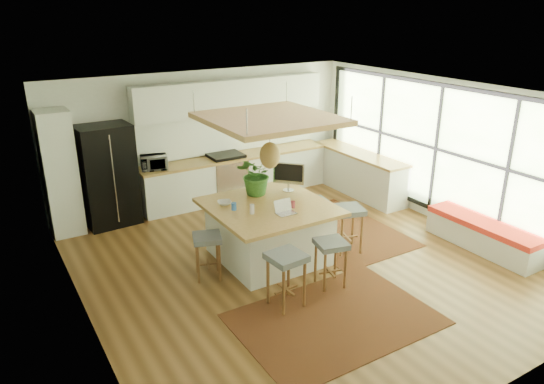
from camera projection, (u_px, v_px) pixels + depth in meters
floor at (299, 263)px, 8.15m from camera, size 7.00×7.00×0.00m
ceiling at (302, 95)px, 7.20m from camera, size 7.00×7.00×0.00m
wall_back at (205, 136)px, 10.48m from camera, size 6.50×0.00×6.50m
wall_front at (504, 287)px, 4.87m from camera, size 6.50×0.00×6.50m
wall_left at (79, 231)px, 6.09m from camera, size 0.00×7.00×7.00m
wall_right at (446, 153)px, 9.26m from camera, size 0.00×7.00×7.00m
window_wall at (445, 151)px, 9.22m from camera, size 0.10×6.20×2.60m
pantry at (60, 174)px, 8.86m from camera, size 0.55×0.60×2.25m
back_counter_base at (237, 177)px, 10.81m from camera, size 4.20×0.60×0.88m
back_counter_top at (237, 157)px, 10.65m from camera, size 4.24×0.64×0.05m
backsplash at (230, 133)px, 10.73m from camera, size 4.20×0.02×0.80m
upper_cabinets at (232, 96)px, 10.32m from camera, size 4.20×0.34×0.70m
range at (227, 176)px, 10.66m from camera, size 0.76×0.62×1.00m
right_counter_base at (358, 174)px, 11.02m from camera, size 0.60×2.50×0.88m
right_counter_top at (360, 154)px, 10.86m from camera, size 0.64×2.54×0.05m
window_bench at (482, 235)px, 8.54m from camera, size 0.52×2.00×0.50m
ceiling_panel at (270, 136)px, 7.60m from camera, size 1.86×1.86×0.80m
rug_near at (335, 319)px, 6.68m from camera, size 2.60×1.80×0.01m
rug_right at (339, 230)px, 9.30m from camera, size 1.80×2.60×0.01m
fridge at (108, 177)px, 9.33m from camera, size 0.99×0.80×1.90m
island at (269, 232)px, 8.16m from camera, size 1.85×1.85×0.93m
stool_near_left at (286, 282)px, 6.88m from camera, size 0.50×0.50×0.79m
stool_near_right at (330, 264)px, 7.38m from camera, size 0.51×0.51×0.72m
stool_right_front at (347, 231)px, 8.43m from camera, size 0.58×0.58×0.79m
stool_right_back at (316, 214)px, 9.13m from camera, size 0.42×0.42×0.63m
stool_left_side at (208, 256)px, 7.60m from camera, size 0.53×0.53×0.70m
laptop at (286, 207)px, 7.62m from camera, size 0.30×0.31×0.22m
monitor at (289, 176)px, 8.52m from camera, size 0.52×0.53×0.51m
microwave at (154, 161)px, 9.68m from camera, size 0.55×0.38×0.34m
island_plant at (256, 177)px, 8.38m from camera, size 0.98×0.99×0.58m
island_bowl at (224, 203)px, 8.01m from camera, size 0.27×0.27×0.05m
island_bottle_0 at (235, 204)px, 7.78m from camera, size 0.07×0.07×0.19m
island_bottle_1 at (251, 207)px, 7.65m from camera, size 0.07×0.07×0.19m
island_bottle_2 at (292, 202)px, 7.85m from camera, size 0.07×0.07×0.19m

